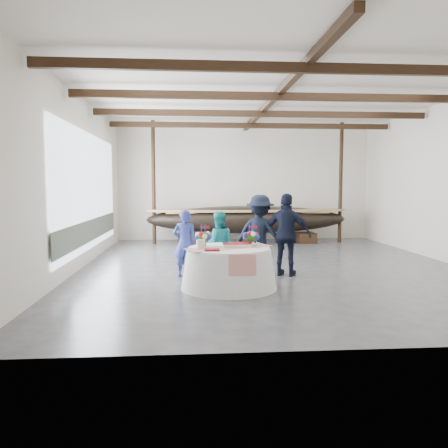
{
  "coord_description": "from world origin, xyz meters",
  "views": [
    {
      "loc": [
        -2.11,
        -11.41,
        2.14
      ],
      "look_at": [
        -1.34,
        -1.01,
        1.23
      ],
      "focal_mm": 35.0,
      "sensor_mm": 36.0,
      "label": 1
    }
  ],
  "objects": [
    {
      "name": "pavilion_structure",
      "position": [
        0.0,
        0.81,
        4.0
      ],
      "size": [
        9.8,
        11.76,
        4.5
      ],
      "color": "black",
      "rests_on": "ground"
    },
    {
      "name": "floor",
      "position": [
        0.0,
        0.0,
        0.0
      ],
      "size": [
        10.0,
        12.0,
        0.01
      ],
      "primitive_type": "cube",
      "color": "#3D3D42",
      "rests_on": "ground"
    },
    {
      "name": "wall_left",
      "position": [
        -5.0,
        0.0,
        2.25
      ],
      "size": [
        0.02,
        12.0,
        4.5
      ],
      "primitive_type": "cube",
      "color": "silver",
      "rests_on": "ground"
    },
    {
      "name": "guest_woman_blue",
      "position": [
        -2.28,
        -1.21,
        0.79
      ],
      "size": [
        0.63,
        0.45,
        1.59
      ],
      "primitive_type": "imported",
      "rotation": [
        0.0,
        0.0,
        3.01
      ],
      "color": "navy",
      "rests_on": "ground"
    },
    {
      "name": "guest_woman_teal",
      "position": [
        -1.5,
        -1.21,
        0.77
      ],
      "size": [
        0.78,
        0.62,
        1.55
      ],
      "primitive_type": "imported",
      "rotation": [
        0.0,
        0.0,
        3.19
      ],
      "color": "teal",
      "rests_on": "ground"
    },
    {
      "name": "ceiling",
      "position": [
        0.0,
        0.0,
        4.5
      ],
      "size": [
        10.0,
        12.0,
        0.01
      ],
      "primitive_type": "cube",
      "color": "white",
      "rests_on": "wall_back"
    },
    {
      "name": "guest_man_left",
      "position": [
        -0.45,
        -0.88,
        0.96
      ],
      "size": [
        1.43,
        1.24,
        1.92
      ],
      "primitive_type": "imported",
      "rotation": [
        0.0,
        0.0,
        2.62
      ],
      "color": "black",
      "rests_on": "ground"
    },
    {
      "name": "banquet_table",
      "position": [
        -1.34,
        -2.41,
        0.43
      ],
      "size": [
        2.01,
        2.01,
        0.86
      ],
      "color": "white",
      "rests_on": "ground"
    },
    {
      "name": "guest_man_right",
      "position": [
        0.13,
        -1.27,
        0.98
      ],
      "size": [
        1.25,
        0.93,
        1.97
      ],
      "primitive_type": "imported",
      "rotation": [
        0.0,
        0.0,
        2.69
      ],
      "color": "black",
      "rests_on": "ground"
    },
    {
      "name": "wall_back",
      "position": [
        0.0,
        6.0,
        2.25
      ],
      "size": [
        10.0,
        0.02,
        4.5
      ],
      "primitive_type": "cube",
      "color": "silver",
      "rests_on": "ground"
    },
    {
      "name": "open_bay",
      "position": [
        -4.95,
        1.0,
        1.83
      ],
      "size": [
        0.03,
        7.0,
        3.2
      ],
      "color": "silver",
      "rests_on": "ground"
    },
    {
      "name": "longboat_display",
      "position": [
        -0.05,
        4.75,
        0.9
      ],
      "size": [
        7.48,
        1.5,
        1.4
      ],
      "color": "black",
      "rests_on": "ground"
    },
    {
      "name": "wall_front",
      "position": [
        0.0,
        -6.0,
        2.25
      ],
      "size": [
        10.0,
        0.02,
        4.5
      ],
      "primitive_type": "cube",
      "color": "silver",
      "rests_on": "ground"
    },
    {
      "name": "tabletop_items",
      "position": [
        -1.4,
        -2.27,
        1.01
      ],
      "size": [
        1.91,
        1.29,
        0.4
      ],
      "color": "#B31811",
      "rests_on": "banquet_table"
    }
  ]
}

